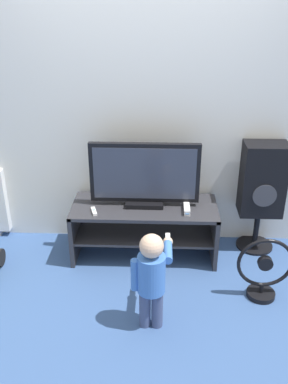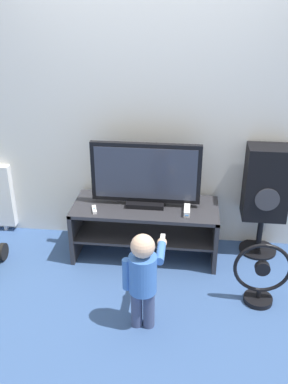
% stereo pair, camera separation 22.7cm
% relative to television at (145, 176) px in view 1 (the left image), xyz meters
% --- Properties ---
extents(ground_plane, '(16.00, 16.00, 0.00)m').
position_rel_television_xyz_m(ground_plane, '(0.00, -0.28, -0.77)').
color(ground_plane, '#38568C').
extents(wall_back, '(10.00, 0.06, 2.60)m').
position_rel_television_xyz_m(wall_back, '(0.00, 0.31, 0.53)').
color(wall_back, silver).
rests_on(wall_back, ground_plane).
extents(tv_stand, '(1.27, 0.52, 0.49)m').
position_rel_television_xyz_m(tv_stand, '(0.00, -0.02, -0.44)').
color(tv_stand, '#2D2D33').
rests_on(tv_stand, ground_plane).
extents(television, '(0.93, 0.20, 0.57)m').
position_rel_television_xyz_m(television, '(0.00, 0.00, 0.00)').
color(television, black).
rests_on(television, tv_stand).
extents(game_console, '(0.05, 0.17, 0.05)m').
position_rel_television_xyz_m(game_console, '(0.36, -0.11, -0.25)').
color(game_console, white).
rests_on(game_console, tv_stand).
extents(remote_primary, '(0.07, 0.13, 0.03)m').
position_rel_television_xyz_m(remote_primary, '(-0.42, -0.16, -0.27)').
color(remote_primary, white).
rests_on(remote_primary, tv_stand).
extents(child, '(0.29, 0.44, 0.76)m').
position_rel_television_xyz_m(child, '(0.09, -0.93, -0.32)').
color(child, '#3F4C72').
rests_on(child, ground_plane).
extents(speaker_tower, '(0.37, 0.34, 1.02)m').
position_rel_television_xyz_m(speaker_tower, '(1.03, 0.14, -0.11)').
color(speaker_tower, black).
rests_on(speaker_tower, ground_plane).
extents(floor_fan, '(0.43, 0.22, 0.53)m').
position_rel_television_xyz_m(floor_fan, '(0.94, -0.59, -0.53)').
color(floor_fan, black).
rests_on(floor_fan, ground_plane).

